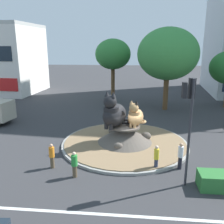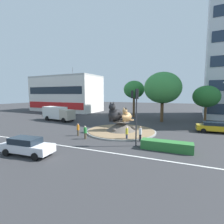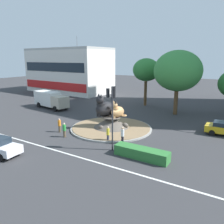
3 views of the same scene
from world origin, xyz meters
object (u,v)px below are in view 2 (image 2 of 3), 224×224
object	(u,v)px
shophouse_block	(66,94)
pedestrian_white_shirt	(140,133)
traffic_light_mast	(136,105)
hatchback_near_shophouse	(215,127)
third_tree_left	(163,88)
cat_statue_calico	(127,116)
pedestrian_orange_shirt	(78,129)
sedan_on_far_lane	(27,146)
pedestrian_yellow_shirt	(127,133)
delivery_box_truck	(58,113)
cat_statue_black	(115,114)
second_tree_near_tower	(206,97)
broadleaf_tree_behind_island	(134,90)
pedestrian_green_shirt	(85,132)

from	to	relation	value
shophouse_block	pedestrian_white_shirt	world-z (taller)	shophouse_block
traffic_light_mast	hatchback_near_shophouse	bearing A→B (deg)	-47.34
shophouse_block	third_tree_left	xyz separation A→B (m)	(30.45, -9.69, 1.16)
cat_statue_calico	pedestrian_white_shirt	size ratio (longest dim) A/B	1.23
cat_statue_calico	third_tree_left	distance (m)	12.66
third_tree_left	pedestrian_orange_shirt	distance (m)	18.86
sedan_on_far_lane	traffic_light_mast	bearing A→B (deg)	32.89
pedestrian_yellow_shirt	delivery_box_truck	size ratio (longest dim) A/B	0.22
cat_statue_black	second_tree_near_tower	xyz separation A→B (m)	(12.86, 13.57, 2.34)
broadleaf_tree_behind_island	third_tree_left	distance (m)	7.72
cat_statue_calico	second_tree_near_tower	world-z (taller)	second_tree_near_tower
cat_statue_black	traffic_light_mast	size ratio (longest dim) A/B	0.48
cat_statue_calico	cat_statue_black	bearing A→B (deg)	-59.18
shophouse_block	pedestrian_orange_shirt	distance (m)	33.70
shophouse_block	delivery_box_truck	world-z (taller)	shophouse_block
shophouse_block	pedestrian_green_shirt	size ratio (longest dim) A/B	13.92
traffic_light_mast	pedestrian_white_shirt	distance (m)	3.83
shophouse_block	pedestrian_white_shirt	bearing A→B (deg)	-36.22
pedestrian_green_shirt	third_tree_left	bearing A→B (deg)	55.92
hatchback_near_shophouse	pedestrian_white_shirt	bearing A→B (deg)	-138.42
third_tree_left	pedestrian_yellow_shirt	bearing A→B (deg)	-98.29
cat_statue_calico	pedestrian_white_shirt	bearing A→B (deg)	55.49
pedestrian_yellow_shirt	sedan_on_far_lane	xyz separation A→B (m)	(-6.83, -7.76, -0.07)
broadleaf_tree_behind_island	pedestrian_yellow_shirt	xyz separation A→B (m)	(4.45, -19.24, -5.46)
second_tree_near_tower	sedan_on_far_lane	xyz separation A→B (m)	(-16.73, -25.00, -4.10)
pedestrian_orange_shirt	sedan_on_far_lane	size ratio (longest dim) A/B	0.33
second_tree_near_tower	pedestrian_green_shirt	size ratio (longest dim) A/B	4.34
hatchback_near_shophouse	pedestrian_green_shirt	bearing A→B (deg)	-148.80
broadleaf_tree_behind_island	pedestrian_white_shirt	bearing A→B (deg)	-72.50
broadleaf_tree_behind_island	second_tree_near_tower	distance (m)	14.56
traffic_light_mast	pedestrian_white_shirt	xyz separation A→B (m)	(0.10, 1.80, -3.38)
cat_statue_black	pedestrian_orange_shirt	xyz separation A→B (m)	(-3.55, -3.96, -1.72)
pedestrian_green_shirt	sedan_on_far_lane	size ratio (longest dim) A/B	0.33
cat_statue_black	pedestrian_yellow_shirt	size ratio (longest dim) A/B	1.71
cat_statue_black	delivery_box_truck	distance (m)	15.10
second_tree_near_tower	sedan_on_far_lane	size ratio (longest dim) A/B	1.43
cat_statue_black	sedan_on_far_lane	bearing A→B (deg)	5.97
pedestrian_green_shirt	sedan_on_far_lane	xyz separation A→B (m)	(-2.00, -6.49, -0.02)
cat_statue_black	sedan_on_far_lane	size ratio (longest dim) A/B	0.58
cat_statue_black	pedestrian_yellow_shirt	bearing A→B (deg)	63.57
traffic_light_mast	pedestrian_yellow_shirt	distance (m)	3.98
pedestrian_yellow_shirt	sedan_on_far_lane	bearing A→B (deg)	-178.69
pedestrian_white_shirt	sedan_on_far_lane	size ratio (longest dim) A/B	0.36
pedestrian_green_shirt	pedestrian_yellow_shirt	distance (m)	4.99
cat_statue_calico	pedestrian_green_shirt	size ratio (longest dim) A/B	1.34
delivery_box_truck	second_tree_near_tower	bearing A→B (deg)	27.41
third_tree_left	sedan_on_far_lane	size ratio (longest dim) A/B	1.97
second_tree_near_tower	hatchback_near_shophouse	size ratio (longest dim) A/B	1.43
pedestrian_green_shirt	hatchback_near_shophouse	xyz separation A→B (m)	(14.99, 9.99, -0.04)
sedan_on_far_lane	delivery_box_truck	xyz separation A→B (m)	(-10.41, 16.21, 0.71)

